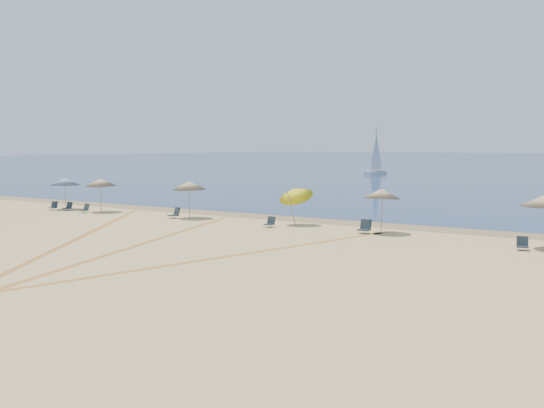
{
  "coord_description": "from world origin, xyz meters",
  "views": [
    {
      "loc": [
        19.98,
        -11.02,
        4.72
      ],
      "look_at": [
        0.0,
        20.0,
        1.3
      ],
      "focal_mm": 41.61,
      "sensor_mm": 36.0,
      "label": 1
    }
  ],
  "objects_px": {
    "chair_4": "(270,222)",
    "chair_1": "(68,207)",
    "chair_0": "(53,206)",
    "sailboat_2": "(376,160)",
    "umbrella_0": "(65,181)",
    "chair_3": "(175,213)",
    "umbrella_3": "(295,193)",
    "chair_2": "(85,209)",
    "chair_6": "(522,244)",
    "umbrella_1": "(101,182)",
    "umbrella_4": "(382,194)",
    "umbrella_2": "(189,185)",
    "chair_5": "(365,227)"
  },
  "relations": [
    {
      "from": "umbrella_2",
      "to": "chair_2",
      "type": "height_order",
      "value": "umbrella_2"
    },
    {
      "from": "chair_2",
      "to": "chair_5",
      "type": "relative_size",
      "value": 0.87
    },
    {
      "from": "umbrella_3",
      "to": "chair_1",
      "type": "height_order",
      "value": "umbrella_3"
    },
    {
      "from": "umbrella_1",
      "to": "chair_1",
      "type": "relative_size",
      "value": 3.87
    },
    {
      "from": "chair_6",
      "to": "chair_0",
      "type": "bearing_deg",
      "value": 166.01
    },
    {
      "from": "chair_6",
      "to": "chair_1",
      "type": "bearing_deg",
      "value": 165.36
    },
    {
      "from": "chair_3",
      "to": "umbrella_4",
      "type": "bearing_deg",
      "value": 20.64
    },
    {
      "from": "umbrella_4",
      "to": "chair_2",
      "type": "xyz_separation_m",
      "value": [
        -21.74,
        -1.63,
        -1.86
      ]
    },
    {
      "from": "chair_4",
      "to": "chair_1",
      "type": "bearing_deg",
      "value": 177.86
    },
    {
      "from": "chair_0",
      "to": "chair_1",
      "type": "bearing_deg",
      "value": 1.63
    },
    {
      "from": "umbrella_3",
      "to": "chair_5",
      "type": "distance_m",
      "value": 5.36
    },
    {
      "from": "umbrella_0",
      "to": "chair_0",
      "type": "relative_size",
      "value": 3.36
    },
    {
      "from": "umbrella_1",
      "to": "chair_0",
      "type": "xyz_separation_m",
      "value": [
        -4.01,
        -0.97,
        -1.86
      ]
    },
    {
      "from": "chair_4",
      "to": "chair_6",
      "type": "height_order",
      "value": "chair_4"
    },
    {
      "from": "sailboat_2",
      "to": "chair_0",
      "type": "bearing_deg",
      "value": -80.77
    },
    {
      "from": "chair_6",
      "to": "sailboat_2",
      "type": "height_order",
      "value": "sailboat_2"
    },
    {
      "from": "umbrella_3",
      "to": "sailboat_2",
      "type": "distance_m",
      "value": 69.1
    },
    {
      "from": "umbrella_0",
      "to": "chair_2",
      "type": "bearing_deg",
      "value": -15.73
    },
    {
      "from": "chair_3",
      "to": "umbrella_3",
      "type": "bearing_deg",
      "value": 25.76
    },
    {
      "from": "umbrella_0",
      "to": "chair_6",
      "type": "relative_size",
      "value": 3.49
    },
    {
      "from": "umbrella_4",
      "to": "chair_6",
      "type": "height_order",
      "value": "umbrella_4"
    },
    {
      "from": "umbrella_1",
      "to": "umbrella_0",
      "type": "bearing_deg",
      "value": -178.18
    },
    {
      "from": "chair_5",
      "to": "sailboat_2",
      "type": "relative_size",
      "value": 0.1
    },
    {
      "from": "chair_4",
      "to": "sailboat_2",
      "type": "distance_m",
      "value": 70.45
    },
    {
      "from": "chair_6",
      "to": "sailboat_2",
      "type": "relative_size",
      "value": 0.09
    },
    {
      "from": "chair_0",
      "to": "sailboat_2",
      "type": "distance_m",
      "value": 67.32
    },
    {
      "from": "umbrella_0",
      "to": "umbrella_4",
      "type": "xyz_separation_m",
      "value": [
        24.91,
        0.74,
        0.06
      ]
    },
    {
      "from": "umbrella_0",
      "to": "chair_5",
      "type": "relative_size",
      "value": 3.19
    },
    {
      "from": "umbrella_4",
      "to": "chair_2",
      "type": "relative_size",
      "value": 3.79
    },
    {
      "from": "umbrella_0",
      "to": "chair_1",
      "type": "bearing_deg",
      "value": -28.94
    },
    {
      "from": "umbrella_4",
      "to": "umbrella_2",
      "type": "bearing_deg",
      "value": -179.28
    },
    {
      "from": "umbrella_0",
      "to": "chair_3",
      "type": "relative_size",
      "value": 2.92
    },
    {
      "from": "umbrella_4",
      "to": "chair_5",
      "type": "distance_m",
      "value": 2.03
    },
    {
      "from": "chair_0",
      "to": "chair_3",
      "type": "xyz_separation_m",
      "value": [
        11.09,
        0.85,
        0.03
      ]
    },
    {
      "from": "umbrella_3",
      "to": "chair_6",
      "type": "bearing_deg",
      "value": -9.4
    },
    {
      "from": "chair_3",
      "to": "sailboat_2",
      "type": "relative_size",
      "value": 0.11
    },
    {
      "from": "umbrella_4",
      "to": "chair_4",
      "type": "relative_size",
      "value": 4.05
    },
    {
      "from": "chair_0",
      "to": "chair_4",
      "type": "xyz_separation_m",
      "value": [
        18.8,
        0.41,
        -0.01
      ]
    },
    {
      "from": "umbrella_3",
      "to": "chair_3",
      "type": "distance_m",
      "value": 8.65
    },
    {
      "from": "chair_0",
      "to": "chair_5",
      "type": "height_order",
      "value": "chair_5"
    },
    {
      "from": "chair_0",
      "to": "chair_4",
      "type": "relative_size",
      "value": 1.17
    },
    {
      "from": "umbrella_1",
      "to": "chair_6",
      "type": "height_order",
      "value": "umbrella_1"
    },
    {
      "from": "umbrella_3",
      "to": "sailboat_2",
      "type": "xyz_separation_m",
      "value": [
        -23.06,
        65.14,
        0.43
      ]
    },
    {
      "from": "umbrella_0",
      "to": "chair_1",
      "type": "relative_size",
      "value": 3.78
    },
    {
      "from": "chair_6",
      "to": "sailboat_2",
      "type": "bearing_deg",
      "value": 104.66
    },
    {
      "from": "umbrella_1",
      "to": "chair_0",
      "type": "height_order",
      "value": "umbrella_1"
    },
    {
      "from": "umbrella_4",
      "to": "chair_3",
      "type": "xyz_separation_m",
      "value": [
        -14.12,
        -0.74,
        -1.83
      ]
    },
    {
      "from": "chair_0",
      "to": "umbrella_3",
      "type": "bearing_deg",
      "value": -8.44
    },
    {
      "from": "chair_5",
      "to": "chair_0",
      "type": "bearing_deg",
      "value": 178.02
    },
    {
      "from": "umbrella_4",
      "to": "chair_4",
      "type": "xyz_separation_m",
      "value": [
        -6.42,
        -1.17,
        -1.87
      ]
    }
  ]
}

